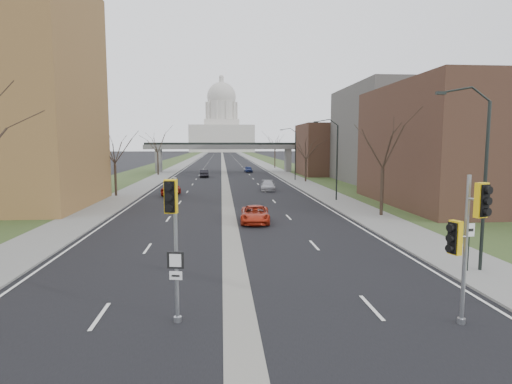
{
  "coord_description": "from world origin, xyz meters",
  "views": [
    {
      "loc": [
        -0.61,
        -13.13,
        6.17
      ],
      "look_at": [
        1.26,
        9.87,
        3.56
      ],
      "focal_mm": 30.0,
      "sensor_mm": 36.0,
      "label": 1
    }
  ],
  "objects": [
    {
      "name": "ground",
      "position": [
        0.0,
        0.0,
        0.0
      ],
      "size": [
        700.0,
        700.0,
        0.0
      ],
      "primitive_type": "plane",
      "color": "black",
      "rests_on": "ground"
    },
    {
      "name": "road_surface",
      "position": [
        0.0,
        150.0,
        0.01
      ],
      "size": [
        20.0,
        600.0,
        0.01
      ],
      "primitive_type": "cube",
      "color": "black",
      "rests_on": "ground"
    },
    {
      "name": "median_strip",
      "position": [
        0.0,
        150.0,
        0.0
      ],
      "size": [
        1.2,
        600.0,
        0.02
      ],
      "primitive_type": "cube",
      "color": "gray",
      "rests_on": "ground"
    },
    {
      "name": "sidewalk_right",
      "position": [
        12.0,
        150.0,
        0.06
      ],
      "size": [
        4.0,
        600.0,
        0.12
      ],
      "primitive_type": "cube",
      "color": "gray",
      "rests_on": "ground"
    },
    {
      "name": "sidewalk_left",
      "position": [
        -12.0,
        150.0,
        0.06
      ],
      "size": [
        4.0,
        600.0,
        0.12
      ],
      "primitive_type": "cube",
      "color": "gray",
      "rests_on": "ground"
    },
    {
      "name": "grass_verge_right",
      "position": [
        18.0,
        150.0,
        0.05
      ],
      "size": [
        8.0,
        600.0,
        0.1
      ],
      "primitive_type": "cube",
      "color": "#2D4720",
      "rests_on": "ground"
    },
    {
      "name": "grass_verge_left",
      "position": [
        -18.0,
        150.0,
        0.05
      ],
      "size": [
        8.0,
        600.0,
        0.1
      ],
      "primitive_type": "cube",
      "color": "#2D4720",
      "rests_on": "ground"
    },
    {
      "name": "commercial_block_near",
      "position": [
        24.0,
        28.0,
        6.0
      ],
      "size": [
        16.0,
        20.0,
        12.0
      ],
      "primitive_type": "cube",
      "color": "#4D3323",
      "rests_on": "ground"
    },
    {
      "name": "commercial_block_mid",
      "position": [
        28.0,
        52.0,
        7.5
      ],
      "size": [
        18.0,
        22.0,
        15.0
      ],
      "primitive_type": "cube",
      "color": "#5A5752",
      "rests_on": "ground"
    },
    {
      "name": "commercial_block_far",
      "position": [
        22.0,
        70.0,
        5.0
      ],
      "size": [
        14.0,
        14.0,
        10.0
      ],
      "primitive_type": "cube",
      "color": "#4D3323",
      "rests_on": "ground"
    },
    {
      "name": "pedestrian_bridge",
      "position": [
        0.0,
        80.0,
        4.84
      ],
      "size": [
        34.0,
        3.0,
        6.45
      ],
      "color": "slate",
      "rests_on": "ground"
    },
    {
      "name": "capitol",
      "position": [
        0.0,
        320.0,
        18.6
      ],
      "size": [
        48.0,
        42.0,
        55.75
      ],
      "color": "beige",
      "rests_on": "ground"
    },
    {
      "name": "streetlight_near",
      "position": [
        10.99,
        6.0,
        6.95
      ],
      "size": [
        2.61,
        0.2,
        8.7
      ],
      "color": "black",
      "rests_on": "sidewalk_right"
    },
    {
      "name": "streetlight_mid",
      "position": [
        10.99,
        32.0,
        6.95
      ],
      "size": [
        2.61,
        0.2,
        8.7
      ],
      "color": "black",
      "rests_on": "sidewalk_right"
    },
    {
      "name": "streetlight_far",
      "position": [
        10.99,
        58.0,
        6.95
      ],
      "size": [
        2.61,
        0.2,
        8.7
      ],
      "color": "black",
      "rests_on": "sidewalk_right"
    },
    {
      "name": "tree_left_b",
      "position": [
        -13.0,
        38.0,
        6.23
      ],
      "size": [
        6.75,
        6.75,
        8.81
      ],
      "color": "#382B21",
      "rests_on": "sidewalk_left"
    },
    {
      "name": "tree_left_c",
      "position": [
        -13.0,
        72.0,
        7.04
      ],
      "size": [
        7.65,
        7.65,
        9.99
      ],
      "color": "#382B21",
      "rests_on": "sidewalk_left"
    },
    {
      "name": "tree_right_a",
      "position": [
        13.0,
        22.0,
        6.64
      ],
      "size": [
        7.2,
        7.2,
        9.4
      ],
      "color": "#382B21",
      "rests_on": "sidewalk_right"
    },
    {
      "name": "tree_right_b",
      "position": [
        13.0,
        55.0,
        5.82
      ],
      "size": [
        6.3,
        6.3,
        8.22
      ],
      "color": "#382B21",
      "rests_on": "sidewalk_right"
    },
    {
      "name": "tree_right_c",
      "position": [
        13.0,
        95.0,
        7.04
      ],
      "size": [
        7.65,
        7.65,
        9.99
      ],
      "color": "#382B21",
      "rests_on": "sidewalk_right"
    },
    {
      "name": "signal_pole_median",
      "position": [
        -2.22,
        1.04,
        3.52
      ],
      "size": [
        0.61,
        0.84,
        5.05
      ],
      "rotation": [
        0.0,
        0.0,
        -0.18
      ],
      "color": "gray",
      "rests_on": "ground"
    },
    {
      "name": "signal_pole_right",
      "position": [
        7.48,
        0.14,
        3.37
      ],
      "size": [
        1.15,
        0.86,
        5.15
      ],
      "rotation": [
        0.0,
        0.0,
        0.33
      ],
      "color": "gray",
      "rests_on": "ground"
    },
    {
      "name": "speed_limit_sign",
      "position": [
        11.12,
        5.92,
        1.7
      ],
      "size": [
        0.5,
        0.1,
        2.3
      ],
      "rotation": [
        0.0,
        0.0,
        0.15
      ],
      "color": "black",
      "rests_on": "sidewalk_right"
    },
    {
      "name": "car_left_near",
      "position": [
        -6.69,
        38.88,
        0.78
      ],
      "size": [
        2.18,
        4.71,
        1.56
      ],
      "primitive_type": "imported",
      "rotation": [
        0.0,
        0.0,
        3.07
      ],
      "color": "#A81F13",
      "rests_on": "ground"
    },
    {
      "name": "car_left_far",
      "position": [
        -3.85,
        66.59,
        0.73
      ],
      "size": [
        1.9,
        4.52,
        1.45
      ],
      "primitive_type": "imported",
      "rotation": [
        0.0,
        0.0,
        3.23
      ],
      "color": "black",
      "rests_on": "ground"
    },
    {
      "name": "car_right_near",
      "position": [
        2.0,
        19.94,
        0.66
      ],
      "size": [
        2.51,
        4.92,
        1.33
      ],
      "primitive_type": "imported",
      "rotation": [
        0.0,
        0.0,
        -0.07
      ],
      "color": "#AB2712",
      "rests_on": "ground"
    },
    {
      "name": "car_right_mid",
      "position": [
        5.52,
        42.96,
        0.65
      ],
      "size": [
        2.17,
        4.61,
        1.3
      ],
      "primitive_type": "imported",
      "rotation": [
        0.0,
        0.0,
        -0.08
      ],
      "color": "#A6A7AE",
      "rests_on": "ground"
    },
    {
      "name": "car_right_far",
      "position": [
        5.3,
        79.9,
        0.66
      ],
      "size": [
        1.71,
        3.94,
        1.32
      ],
      "primitive_type": "imported",
      "rotation": [
        0.0,
        0.0,
        0.04
      ],
      "color": "navy",
      "rests_on": "ground"
    }
  ]
}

